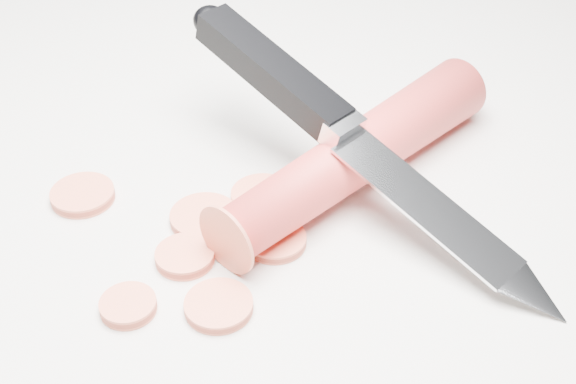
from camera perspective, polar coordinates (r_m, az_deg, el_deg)
The scene contains 10 objects.
ground at distance 0.50m, azimuth -1.32°, elevation 0.65°, with size 2.40×2.40×0.00m, color silver.
carrot at distance 0.49m, azimuth 4.96°, elevation 2.70°, with size 0.04×0.04×0.22m, color red.
carrot_slice_0 at distance 0.50m, azimuth -14.40°, elevation -0.21°, with size 0.04×0.04×0.01m, color #EB6747.
carrot_slice_1 at distance 0.42m, azimuth -4.96°, elevation -8.07°, with size 0.04×0.04×0.01m, color #EB6747.
carrot_slice_2 at distance 0.48m, azimuth -1.85°, elevation -0.33°, with size 0.04×0.04×0.01m, color #EB6747.
carrot_slice_3 at distance 0.45m, azimuth -7.35°, elevation -4.57°, with size 0.03×0.03×0.01m, color #EB6747.
carrot_slice_4 at distance 0.46m, azimuth -0.92°, elevation -3.44°, with size 0.04×0.04×0.01m, color #EB6747.
carrot_slice_5 at distance 0.47m, azimuth -5.99°, elevation -1.80°, with size 0.04×0.04×0.01m, color #EB6747.
carrot_slice_6 at distance 0.43m, azimuth -11.30°, elevation -7.93°, with size 0.03×0.03×0.01m, color #EB6747.
kitchen_knife at distance 0.46m, azimuth 5.42°, elevation 3.57°, with size 0.29×0.10×0.08m, color silver, non-canonical shape.
Camera 1 is at (0.21, -0.33, 0.31)m, focal length 50.00 mm.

